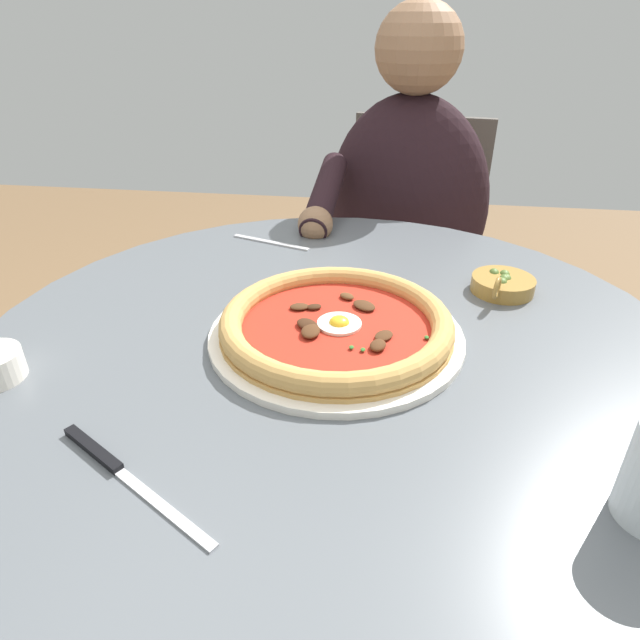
{
  "coord_description": "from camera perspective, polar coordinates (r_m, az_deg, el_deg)",
  "views": [
    {
      "loc": [
        0.62,
        0.07,
        1.11
      ],
      "look_at": [
        -0.0,
        -0.02,
        0.75
      ],
      "focal_mm": 29.96,
      "sensor_mm": 36.0,
      "label": 1
    }
  ],
  "objects": [
    {
      "name": "diner_person",
      "position": [
        1.41,
        8.46,
        4.37
      ],
      "size": [
        0.49,
        0.42,
        1.14
      ],
      "color": "#282833",
      "rests_on": "ground"
    },
    {
      "name": "fork_utensil",
      "position": [
        1.03,
        -5.28,
        8.26
      ],
      "size": [
        0.06,
        0.16,
        0.0
      ],
      "color": "#BCBCC1",
      "rests_on": "dining_table"
    },
    {
      "name": "steak_knife",
      "position": [
        0.57,
        -21.3,
        -14.21
      ],
      "size": [
        0.12,
        0.2,
        0.01
      ],
      "color": "silver",
      "rests_on": "dining_table"
    },
    {
      "name": "cafe_chair_diner",
      "position": [
        1.53,
        9.46,
        7.16
      ],
      "size": [
        0.47,
        0.47,
        0.88
      ],
      "color": "#504A45",
      "rests_on": "ground"
    },
    {
      "name": "pizza_on_plate",
      "position": [
        0.71,
        1.74,
        -0.61
      ],
      "size": [
        0.34,
        0.34,
        0.04
      ],
      "color": "white",
      "rests_on": "dining_table"
    },
    {
      "name": "olive_pan",
      "position": [
        0.88,
        18.91,
        3.67
      ],
      "size": [
        0.12,
        0.1,
        0.05
      ],
      "color": "olive",
      "rests_on": "dining_table"
    },
    {
      "name": "dining_table",
      "position": [
        0.81,
        1.23,
        -10.04
      ],
      "size": [
        0.96,
        0.96,
        0.73
      ],
      "color": "#565B60",
      "rests_on": "ground"
    }
  ]
}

